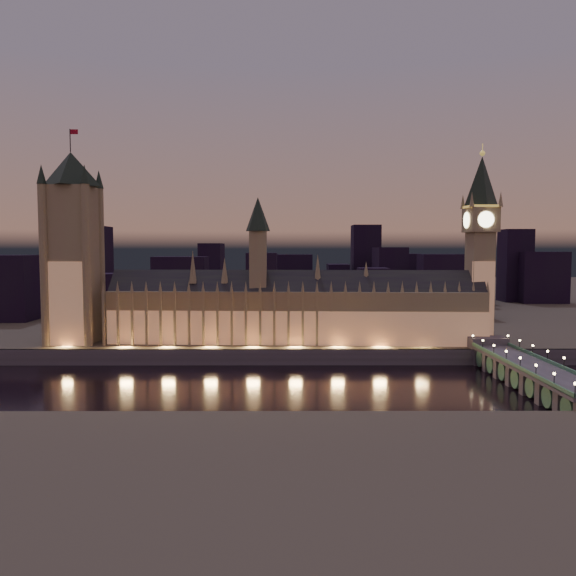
{
  "coord_description": "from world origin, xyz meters",
  "views": [
    {
      "loc": [
        4.31,
        -238.65,
        58.53
      ],
      "look_at": [
        5.0,
        55.0,
        38.0
      ],
      "focal_mm": 35.0,
      "sensor_mm": 36.0,
      "label": 1
    }
  ],
  "objects_px": {
    "westminster_bridge": "(527,373)",
    "victoria_tower": "(73,238)",
    "elizabeth_tower": "(481,233)",
    "palace_of_westminster": "(294,309)"
  },
  "relations": [
    {
      "from": "westminster_bridge",
      "to": "victoria_tower",
      "type": "bearing_deg",
      "value": 163.21
    },
    {
      "from": "victoria_tower",
      "to": "westminster_bridge",
      "type": "relative_size",
      "value": 1.01
    },
    {
      "from": "elizabeth_tower",
      "to": "westminster_bridge",
      "type": "bearing_deg",
      "value": -91.19
    },
    {
      "from": "elizabeth_tower",
      "to": "westminster_bridge",
      "type": "distance_m",
      "value": 89.46
    },
    {
      "from": "victoria_tower",
      "to": "elizabeth_tower",
      "type": "height_order",
      "value": "victoria_tower"
    },
    {
      "from": "palace_of_westminster",
      "to": "westminster_bridge",
      "type": "bearing_deg",
      "value": -33.48
    },
    {
      "from": "victoria_tower",
      "to": "elizabeth_tower",
      "type": "distance_m",
      "value": 218.02
    },
    {
      "from": "victoria_tower",
      "to": "westminster_bridge",
      "type": "bearing_deg",
      "value": -16.79
    },
    {
      "from": "palace_of_westminster",
      "to": "westminster_bridge",
      "type": "distance_m",
      "value": 119.93
    },
    {
      "from": "victoria_tower",
      "to": "elizabeth_tower",
      "type": "relative_size",
      "value": 1.07
    }
  ]
}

